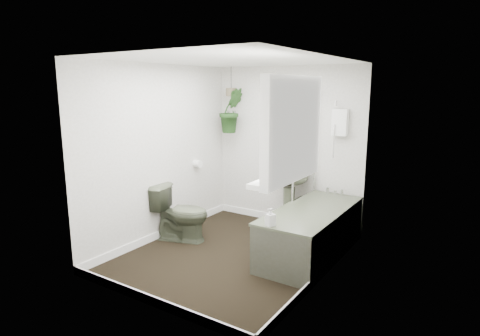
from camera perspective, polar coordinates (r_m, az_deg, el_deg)
The scene contains 22 objects.
floor at distance 5.02m, azimuth -0.95°, elevation -12.24°, with size 2.30×2.80×0.02m, color black.
ceiling at distance 4.61m, azimuth -1.05°, elevation 15.23°, with size 2.30×2.80×0.02m, color white.
wall_back at distance 5.88m, azimuth 6.69°, elevation 3.00°, with size 2.30×0.02×2.30m, color silver.
wall_front at distance 3.62m, azimuth -13.56°, elevation -2.56°, with size 2.30×0.02×2.30m, color silver.
wall_left at distance 5.40m, azimuth -11.28°, elevation 2.10°, with size 0.02×2.80×2.30m, color silver.
wall_right at distance 4.15m, azimuth 12.41°, elevation -0.71°, with size 0.02×2.80×2.30m, color silver.
skirting at distance 4.99m, azimuth -0.95°, elevation -11.61°, with size 2.30×2.80×0.10m, color white.
bathtub at distance 4.97m, azimuth 10.12°, elevation -8.95°, with size 0.72×1.72×0.58m, color #434A37, non-canonical shape.
bath_screen at distance 5.29m, azimuth 9.27°, elevation 3.41°, with size 0.04×0.72×1.40m, color silver, non-canonical shape.
shower_box at distance 5.47m, azimuth 14.04°, elevation 6.32°, with size 0.20×0.10×0.35m, color white.
oval_mirror at distance 5.73m, azimuth 8.17°, elevation 6.26°, with size 0.46×0.03×0.62m, color tan.
wall_sconce at distance 5.91m, azimuth 4.56°, elevation 5.52°, with size 0.04×0.04×0.22m, color black.
toilet_roll_holder at distance 5.92m, azimuth -6.06°, elevation 0.61°, with size 0.11×0.11×0.11m, color white.
window_recess at distance 3.46m, azimuth 7.56°, elevation 5.46°, with size 0.08×1.00×0.90m, color white.
window_sill at distance 3.56m, azimuth 6.37°, elevation -1.20°, with size 0.18×1.00×0.04m, color white.
window_blinds at distance 3.48m, azimuth 6.89°, elevation 5.51°, with size 0.01×0.86×0.76m, color white.
toilet at distance 5.39m, azimuth -8.38°, elevation -6.33°, with size 0.42×0.73×0.74m, color #434A37.
pedestal_sink at distance 5.73m, azimuth 6.98°, elevation -4.46°, with size 0.52×0.44×0.89m, color #434A37, non-canonical shape.
sill_plant at distance 3.81m, azimuth 7.95°, elevation 1.95°, with size 0.24×0.21×0.27m, color black.
hanging_plant at distance 6.06m, azimuth -1.25°, elevation 8.17°, with size 0.37×0.29×0.66m, color black.
soap_bottle at distance 4.22m, azimuth 4.35°, elevation -6.97°, with size 0.09×0.09×0.19m, color black.
hanging_pot at distance 6.05m, azimuth -1.26°, elevation 10.75°, with size 0.16×0.16×0.12m, color brown.
Camera 1 is at (2.56, -3.81, 2.00)m, focal length 30.00 mm.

